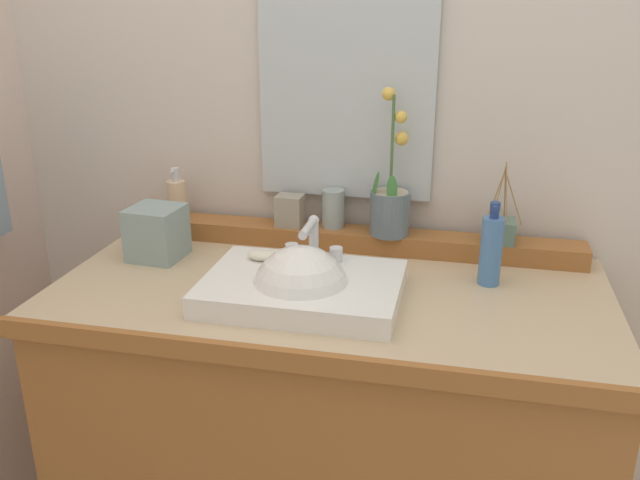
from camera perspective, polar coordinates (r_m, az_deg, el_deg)
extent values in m
cube|color=beige|center=(1.90, 3.72, 15.74)|extent=(2.81, 0.20, 2.76)
cube|color=#9B5D2C|center=(1.84, 0.77, -16.94)|extent=(1.29, 0.63, 0.83)
cube|color=tan|center=(1.61, 0.84, -4.53)|extent=(1.32, 0.65, 0.04)
cube|color=#9B5D2C|center=(1.33, -2.09, -10.26)|extent=(1.32, 0.02, 0.04)
cube|color=#9B5D2C|center=(1.84, 2.55, 0.13)|extent=(1.24, 0.09, 0.05)
cube|color=white|center=(1.53, -1.50, -4.15)|extent=(0.45, 0.32, 0.05)
sphere|color=white|center=(1.52, -1.64, -4.65)|extent=(0.23, 0.23, 0.23)
cylinder|color=silver|center=(1.60, -0.54, -0.03)|extent=(0.02, 0.02, 0.10)
cylinder|color=silver|center=(1.53, -1.01, 1.03)|extent=(0.02, 0.11, 0.02)
sphere|color=silver|center=(1.59, -0.54, 1.67)|extent=(0.03, 0.03, 0.03)
cylinder|color=silver|center=(1.63, -2.42, -0.94)|extent=(0.03, 0.03, 0.04)
cylinder|color=silver|center=(1.60, 1.38, -1.25)|extent=(0.03, 0.03, 0.04)
ellipsoid|color=silver|center=(1.62, -4.94, -1.24)|extent=(0.07, 0.04, 0.02)
cylinder|color=slate|center=(1.78, 5.96, 2.31)|extent=(0.11, 0.11, 0.12)
cylinder|color=tan|center=(1.77, 6.03, 3.95)|extent=(0.09, 0.09, 0.01)
cylinder|color=#476B38|center=(1.74, 6.18, 8.12)|extent=(0.01, 0.01, 0.25)
ellipsoid|color=#387033|center=(1.75, 4.73, 4.55)|extent=(0.03, 0.04, 0.08)
ellipsoid|color=#387033|center=(1.73, 6.16, 4.27)|extent=(0.03, 0.03, 0.07)
sphere|color=gold|center=(1.75, 6.98, 8.59)|extent=(0.04, 0.04, 0.04)
sphere|color=gold|center=(1.73, 6.91, 10.37)|extent=(0.03, 0.03, 0.03)
sphere|color=gold|center=(1.73, 5.88, 12.29)|extent=(0.03, 0.03, 0.03)
cylinder|color=beige|center=(1.95, -12.10, 3.42)|extent=(0.05, 0.05, 0.11)
cylinder|color=silver|center=(1.94, -12.24, 5.20)|extent=(0.02, 0.02, 0.02)
cylinder|color=silver|center=(1.93, -12.28, 5.74)|extent=(0.02, 0.02, 0.02)
cylinder|color=silver|center=(1.92, -12.46, 5.75)|extent=(0.01, 0.03, 0.01)
cylinder|color=#93A09F|center=(1.83, 1.14, 2.71)|extent=(0.06, 0.06, 0.11)
cube|color=#517063|center=(1.79, 15.07, 0.76)|extent=(0.07, 0.07, 0.06)
cylinder|color=#9E7A4C|center=(1.76, 16.18, 3.44)|extent=(0.06, 0.01, 0.14)
cylinder|color=#9E7A4C|center=(1.78, 15.49, 3.61)|extent=(0.01, 0.05, 0.14)
cylinder|color=#9E7A4C|center=(1.77, 14.79, 3.72)|extent=(0.04, 0.02, 0.15)
cylinder|color=#9E7A4C|center=(1.75, 14.96, 3.63)|extent=(0.03, 0.03, 0.15)
cylinder|color=#9E7A4C|center=(1.74, 15.62, 3.69)|extent=(0.02, 0.04, 0.16)
cube|color=gray|center=(1.84, -2.61, 2.51)|extent=(0.07, 0.06, 0.09)
cylinder|color=#4676B0|center=(1.64, 14.38, -0.94)|extent=(0.05, 0.05, 0.17)
cylinder|color=navy|center=(1.61, 14.66, 2.14)|extent=(0.02, 0.02, 0.02)
cylinder|color=navy|center=(1.60, 14.72, 2.79)|extent=(0.02, 0.02, 0.02)
cylinder|color=navy|center=(1.59, 14.74, 2.78)|extent=(0.01, 0.03, 0.01)
cube|color=#859C9B|center=(1.80, -13.75, 0.62)|extent=(0.14, 0.14, 0.14)
cube|color=silver|center=(1.80, 2.27, 13.24)|extent=(0.47, 0.02, 0.61)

